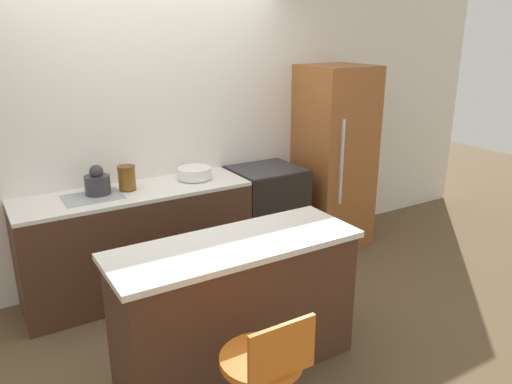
{
  "coord_description": "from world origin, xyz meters",
  "views": [
    {
      "loc": [
        -1.43,
        -3.5,
        2.16
      ],
      "look_at": [
        0.48,
        -0.35,
        0.95
      ],
      "focal_mm": 35.0,
      "sensor_mm": 36.0,
      "label": 1
    }
  ],
  "objects_px": {
    "oven_range": "(266,214)",
    "mixing_bowl": "(195,173)",
    "refrigerator": "(334,158)",
    "kettle": "(97,182)"
  },
  "relations": [
    {
      "from": "kettle",
      "to": "mixing_bowl",
      "type": "bearing_deg",
      "value": 0.0
    },
    {
      "from": "kettle",
      "to": "mixing_bowl",
      "type": "distance_m",
      "value": 0.84
    },
    {
      "from": "oven_range",
      "to": "mixing_bowl",
      "type": "bearing_deg",
      "value": 176.13
    },
    {
      "from": "refrigerator",
      "to": "mixing_bowl",
      "type": "relative_size",
      "value": 6.26
    },
    {
      "from": "refrigerator",
      "to": "kettle",
      "type": "distance_m",
      "value": 2.35
    },
    {
      "from": "oven_range",
      "to": "kettle",
      "type": "xyz_separation_m",
      "value": [
        -1.55,
        0.05,
        0.55
      ]
    },
    {
      "from": "oven_range",
      "to": "mixing_bowl",
      "type": "height_order",
      "value": "mixing_bowl"
    },
    {
      "from": "oven_range",
      "to": "mixing_bowl",
      "type": "relative_size",
      "value": 3.13
    },
    {
      "from": "kettle",
      "to": "mixing_bowl",
      "type": "relative_size",
      "value": 0.81
    },
    {
      "from": "oven_range",
      "to": "refrigerator",
      "type": "height_order",
      "value": "refrigerator"
    }
  ]
}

